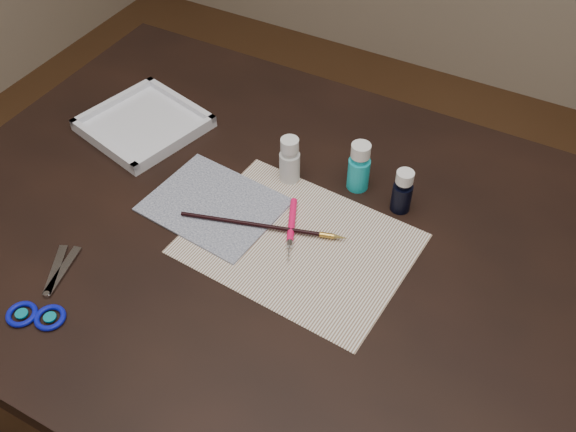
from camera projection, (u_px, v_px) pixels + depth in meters
The scene contains 10 objects.
table at pixel (288, 356), 1.35m from camera, with size 1.30×0.90×0.75m, color black.
paper at pixel (299, 243), 1.07m from camera, with size 0.36×0.28×0.00m, color white.
canvas at pixel (214, 205), 1.13m from camera, with size 0.22×0.18×0.00m, color #182041.
paint_bottle_white at pixel (290, 160), 1.15m from camera, with size 0.04×0.04×0.09m, color silver.
paint_bottle_cyan at pixel (359, 166), 1.13m from camera, with size 0.04×0.04×0.10m, color #17AEBB.
paint_bottle_navy at pixel (403, 191), 1.10m from camera, with size 0.03×0.03×0.08m, color black.
paintbrush at pixel (263, 226), 1.08m from camera, with size 0.29×0.01×0.01m, color black, non-canonical shape.
craft_knife at pixel (291, 230), 1.08m from camera, with size 0.14×0.01×0.01m, color #FF0E54, non-canonical shape.
scissors at pixel (46, 285), 1.00m from camera, with size 0.18×0.09×0.01m, color silver, non-canonical shape.
palette_tray at pixel (144, 123), 1.28m from camera, with size 0.21×0.21×0.02m, color white.
Camera 1 is at (0.35, -0.64, 1.55)m, focal length 40.00 mm.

